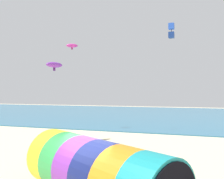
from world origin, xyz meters
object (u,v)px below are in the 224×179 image
at_px(giant_inflatable_tube, 96,173).
at_px(kite_magenta_parafoil, 72,46).
at_px(kite_blue_box, 171,31).
at_px(kite_purple_parafoil, 54,65).

xyz_separation_m(giant_inflatable_tube, kite_magenta_parafoil, (-9.42, 16.61, 8.11)).
bearing_deg(kite_blue_box, kite_magenta_parafoil, 134.34).
xyz_separation_m(kite_purple_parafoil, kite_magenta_parafoil, (-1.55, 6.37, 2.85)).
distance_m(kite_purple_parafoil, kite_magenta_parafoil, 7.15).
distance_m(kite_blue_box, kite_magenta_parafoil, 16.99).
bearing_deg(kite_purple_parafoil, kite_blue_box, -29.09).
bearing_deg(kite_magenta_parafoil, kite_purple_parafoil, -76.29).
bearing_deg(kite_blue_box, kite_purple_parafoil, 150.91).
relative_size(giant_inflatable_tube, kite_purple_parafoil, 4.38).
height_order(giant_inflatable_tube, kite_magenta_parafoil, kite_magenta_parafoil).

